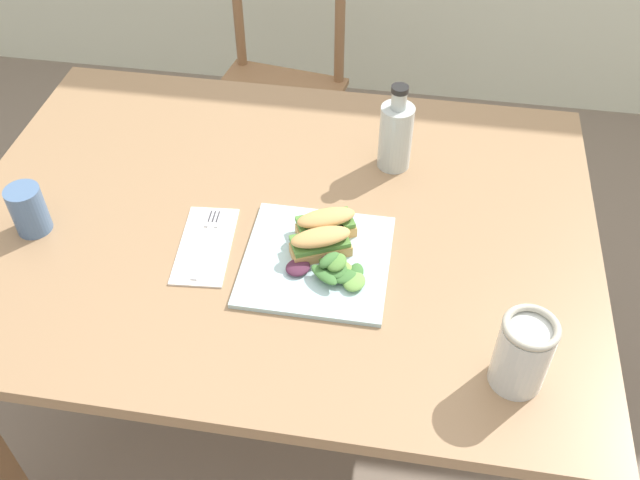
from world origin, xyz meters
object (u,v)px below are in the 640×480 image
fork_on_napkin (207,238)px  mason_jar_iced_tea (522,356)px  bottle_cold_brew (395,138)px  chair_wooden_far (275,94)px  plate_lunch (317,260)px  sandwich_half_front (321,243)px  cup_extra_side (28,210)px  dining_table (278,257)px  sandwich_half_back (326,223)px

fork_on_napkin → mason_jar_iced_tea: (0.58, -0.23, 0.06)m
bottle_cold_brew → mason_jar_iced_tea: bearing=-64.9°
chair_wooden_far → plate_lunch: size_ratio=3.19×
bottle_cold_brew → plate_lunch: bearing=-110.1°
sandwich_half_front → mason_jar_iced_tea: bearing=-31.8°
chair_wooden_far → cup_extra_side: (-0.27, -0.98, 0.34)m
dining_table → cup_extra_side: size_ratio=12.74×
cup_extra_side → dining_table: bearing=13.3°
plate_lunch → mason_jar_iced_tea: size_ratio=1.92×
fork_on_napkin → mason_jar_iced_tea: bearing=-21.6°
chair_wooden_far → sandwich_half_back: chair_wooden_far is taller
plate_lunch → bottle_cold_brew: size_ratio=1.39×
dining_table → plate_lunch: size_ratio=4.67×
chair_wooden_far → sandwich_half_back: size_ratio=7.02×
dining_table → cup_extra_side: (-0.46, -0.11, 0.17)m
mason_jar_iced_tea → fork_on_napkin: bearing=158.4°
bottle_cold_brew → sandwich_half_back: bearing=-113.7°
dining_table → chair_wooden_far: bearing=102.8°
plate_lunch → sandwich_half_front: 0.04m
chair_wooden_far → dining_table: bearing=-77.2°
chair_wooden_far → cup_extra_side: chair_wooden_far is taller
plate_lunch → bottle_cold_brew: bottle_cold_brew is taller
chair_wooden_far → cup_extra_side: 1.07m
plate_lunch → dining_table: bearing=132.6°
chair_wooden_far → fork_on_napkin: 1.00m
plate_lunch → fork_on_napkin: bearing=173.5°
sandwich_half_back → mason_jar_iced_tea: mason_jar_iced_tea is taller
sandwich_half_front → bottle_cold_brew: bearing=69.8°
plate_lunch → sandwich_half_back: 0.08m
fork_on_napkin → cup_extra_side: 0.35m
dining_table → chair_wooden_far: 0.91m
plate_lunch → sandwich_half_back: sandwich_half_back is taller
chair_wooden_far → plate_lunch: chair_wooden_far is taller
plate_lunch → fork_on_napkin: plate_lunch is taller
dining_table → sandwich_half_back: bearing=-21.1°
sandwich_half_front → mason_jar_iced_tea: (0.36, -0.22, 0.03)m
sandwich_half_front → cup_extra_side: (-0.57, -0.01, 0.01)m
sandwich_half_back → fork_on_napkin: sandwich_half_back is taller
sandwich_half_back → fork_on_napkin: 0.23m
dining_table → sandwich_half_back: 0.19m
chair_wooden_far → mason_jar_iced_tea: (0.66, -1.18, 0.36)m
plate_lunch → bottle_cold_brew: (0.12, 0.32, 0.06)m
dining_table → sandwich_half_back: sandwich_half_back is taller
dining_table → fork_on_napkin: 0.19m
fork_on_napkin → cup_extra_side: (-0.35, -0.02, 0.04)m
dining_table → cup_extra_side: cup_extra_side is taller
sandwich_half_back → mason_jar_iced_tea: 0.45m
sandwich_half_front → mason_jar_iced_tea: size_ratio=0.87×
cup_extra_side → sandwich_half_front: bearing=1.5°
sandwich_half_front → plate_lunch: bearing=-108.5°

